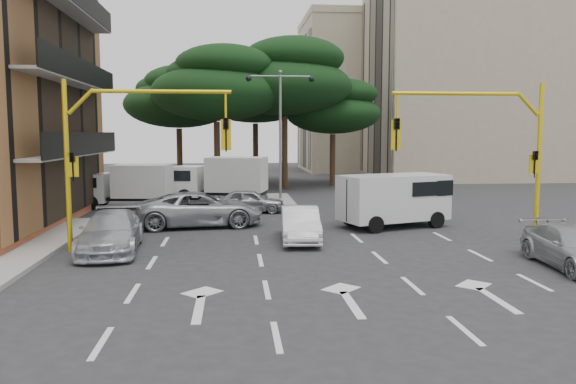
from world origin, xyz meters
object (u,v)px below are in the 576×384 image
at_px(box_truck_b, 221,180).
at_px(car_silver_cross_b, 250,201).
at_px(car_silver_cross_a, 200,209).
at_px(car_blue_compact, 388,201).
at_px(street_lamp_center, 280,112).
at_px(car_silver_wagon, 111,232).
at_px(car_silver_parked, 574,247).
at_px(box_truck_a, 127,186).
at_px(signal_mast_left, 119,141).
at_px(car_white_hatch, 300,224).
at_px(signal_mast_right, 494,141).
at_px(van_white, 393,200).

bearing_deg(box_truck_b, car_silver_cross_b, -145.49).
bearing_deg(car_silver_cross_a, car_blue_compact, -84.49).
xyz_separation_m(car_silver_cross_a, car_silver_cross_b, (2.34, 4.15, -0.16)).
relative_size(street_lamp_center, car_silver_wagon, 1.61).
relative_size(street_lamp_center, car_blue_compact, 1.63).
xyz_separation_m(car_silver_parked, box_truck_a, (-16.37, 15.58, 0.57)).
height_order(street_lamp_center, box_truck_b, street_lamp_center).
bearing_deg(box_truck_a, car_blue_compact, -102.62).
bearing_deg(street_lamp_center, box_truck_b, -172.16).
bearing_deg(box_truck_a, car_silver_cross_a, -140.10).
bearing_deg(car_blue_compact, street_lamp_center, 171.29).
height_order(signal_mast_left, car_blue_compact, signal_mast_left).
relative_size(car_white_hatch, car_silver_wagon, 0.83).
relative_size(car_blue_compact, car_silver_cross_a, 0.86).
height_order(box_truck_a, box_truck_b, box_truck_b).
bearing_deg(car_blue_compact, car_silver_wagon, -102.03).
height_order(signal_mast_right, signal_mast_left, same).
xyz_separation_m(car_blue_compact, van_white, (-0.58, -3.00, 0.38)).
height_order(signal_mast_right, street_lamp_center, street_lamp_center).
height_order(car_white_hatch, car_silver_wagon, car_silver_wagon).
distance_m(car_silver_cross_b, car_silver_parked, 16.28).
xyz_separation_m(signal_mast_left, car_white_hatch, (6.50, 1.12, -3.22)).
height_order(van_white, box_truck_a, box_truck_a).
relative_size(car_silver_wagon, box_truck_b, 0.87).
relative_size(car_silver_cross_a, car_silver_parked, 1.25).
bearing_deg(box_truck_b, car_silver_wagon, 179.74).
bearing_deg(box_truck_b, car_blue_compact, -113.52).
height_order(signal_mast_right, car_blue_compact, signal_mast_right).
bearing_deg(car_silver_wagon, car_blue_compact, 26.60).
distance_m(signal_mast_left, box_truck_b, 14.10).
relative_size(box_truck_a, box_truck_b, 0.89).
bearing_deg(box_truck_a, street_lamp_center, -68.55).
distance_m(signal_mast_left, car_silver_cross_b, 10.84).
distance_m(car_silver_cross_a, van_white, 8.62).
distance_m(car_silver_cross_b, van_white, 8.09).
relative_size(car_silver_cross_a, van_white, 1.17).
relative_size(car_silver_parked, box_truck_b, 0.80).
xyz_separation_m(car_silver_wagon, van_white, (11.34, 4.16, 0.49)).
bearing_deg(car_white_hatch, signal_mast_left, -166.60).
distance_m(car_silver_parked, box_truck_b, 20.79).
height_order(car_blue_compact, car_silver_cross_a, car_blue_compact).
xyz_separation_m(street_lamp_center, van_white, (4.19, -10.00, -4.24)).
xyz_separation_m(car_silver_wagon, car_silver_cross_a, (2.79, 5.16, 0.07)).
bearing_deg(car_silver_cross_a, box_truck_a, 26.93).
relative_size(street_lamp_center, box_truck_a, 1.57).
xyz_separation_m(signal_mast_right, car_silver_cross_a, (-11.16, 5.01, -3.11)).
relative_size(street_lamp_center, van_white, 1.63).
bearing_deg(box_truck_a, box_truck_b, -63.56).
bearing_deg(signal_mast_right, car_silver_cross_a, 155.83).
relative_size(signal_mast_right, street_lamp_center, 0.77).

